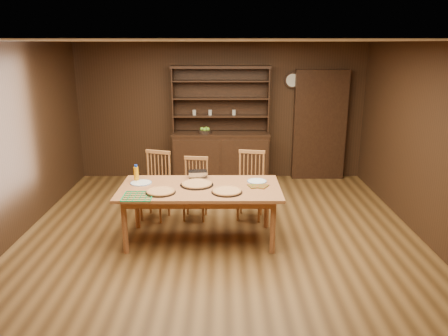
{
  "coord_description": "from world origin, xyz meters",
  "views": [
    {
      "loc": [
        0.05,
        -5.39,
        2.58
      ],
      "look_at": [
        0.06,
        0.4,
        0.91
      ],
      "focal_mm": 35.0,
      "sensor_mm": 36.0,
      "label": 1
    }
  ],
  "objects_px": {
    "china_hutch": "(221,150)",
    "chair_left": "(156,183)",
    "chair_center": "(196,186)",
    "juice_bottle": "(136,174)",
    "dining_table": "(200,192)",
    "chair_right": "(251,182)"
  },
  "relations": [
    {
      "from": "dining_table",
      "to": "chair_center",
      "type": "relative_size",
      "value": 2.26
    },
    {
      "from": "chair_left",
      "to": "chair_right",
      "type": "height_order",
      "value": "same"
    },
    {
      "from": "chair_left",
      "to": "juice_bottle",
      "type": "distance_m",
      "value": 0.67
    },
    {
      "from": "chair_left",
      "to": "chair_right",
      "type": "relative_size",
      "value": 1.0
    },
    {
      "from": "dining_table",
      "to": "juice_bottle",
      "type": "relative_size",
      "value": 9.07
    },
    {
      "from": "chair_center",
      "to": "juice_bottle",
      "type": "bearing_deg",
      "value": -137.56
    },
    {
      "from": "chair_center",
      "to": "chair_right",
      "type": "relative_size",
      "value": 0.91
    },
    {
      "from": "china_hutch",
      "to": "dining_table",
      "type": "distance_m",
      "value": 2.7
    },
    {
      "from": "chair_center",
      "to": "china_hutch",
      "type": "bearing_deg",
      "value": 85.58
    },
    {
      "from": "chair_left",
      "to": "chair_center",
      "type": "height_order",
      "value": "chair_left"
    },
    {
      "from": "china_hutch",
      "to": "juice_bottle",
      "type": "bearing_deg",
      "value": -115.2
    },
    {
      "from": "dining_table",
      "to": "chair_right",
      "type": "relative_size",
      "value": 2.07
    },
    {
      "from": "dining_table",
      "to": "chair_left",
      "type": "bearing_deg",
      "value": 130.59
    },
    {
      "from": "chair_left",
      "to": "chair_center",
      "type": "distance_m",
      "value": 0.6
    },
    {
      "from": "chair_center",
      "to": "juice_bottle",
      "type": "height_order",
      "value": "juice_bottle"
    },
    {
      "from": "dining_table",
      "to": "juice_bottle",
      "type": "distance_m",
      "value": 0.94
    },
    {
      "from": "chair_right",
      "to": "chair_center",
      "type": "bearing_deg",
      "value": -167.29
    },
    {
      "from": "dining_table",
      "to": "chair_center",
      "type": "xyz_separation_m",
      "value": [
        -0.11,
        0.81,
        -0.19
      ]
    },
    {
      "from": "china_hutch",
      "to": "dining_table",
      "type": "height_order",
      "value": "china_hutch"
    },
    {
      "from": "chair_center",
      "to": "juice_bottle",
      "type": "distance_m",
      "value": 1.02
    },
    {
      "from": "china_hutch",
      "to": "chair_left",
      "type": "height_order",
      "value": "china_hutch"
    },
    {
      "from": "dining_table",
      "to": "chair_left",
      "type": "height_order",
      "value": "chair_left"
    }
  ]
}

